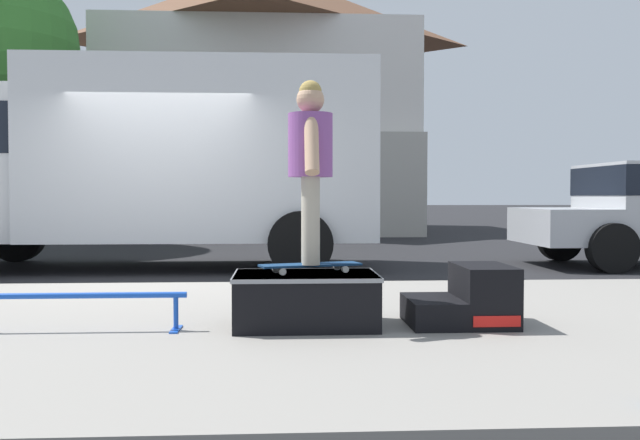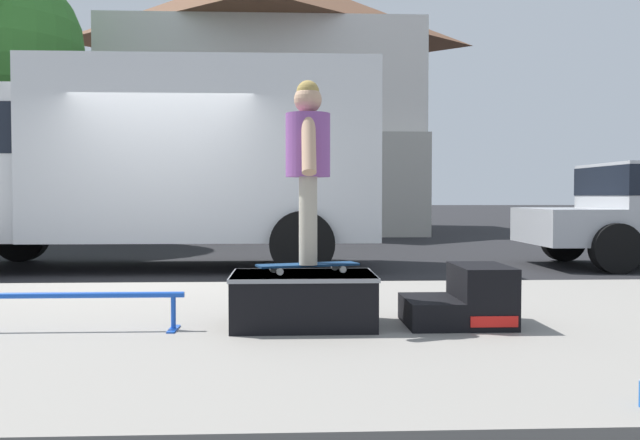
% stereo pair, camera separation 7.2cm
% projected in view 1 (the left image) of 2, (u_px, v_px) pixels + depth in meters
% --- Properties ---
extents(ground_plane, '(140.00, 140.00, 0.00)m').
position_uv_depth(ground_plane, '(145.00, 287.00, 8.23)').
color(ground_plane, black).
extents(sidewalk_slab, '(50.00, 5.00, 0.12)m').
position_uv_depth(sidewalk_slab, '(68.00, 332.00, 5.23)').
color(sidewalk_slab, gray).
rests_on(sidewalk_slab, ground).
extents(skate_box, '(1.08, 0.73, 0.40)m').
position_uv_depth(skate_box, '(306.00, 298.00, 5.15)').
color(skate_box, black).
rests_on(skate_box, sidewalk_slab).
extents(kicker_ramp, '(0.79, 0.66, 0.46)m').
position_uv_depth(kicker_ramp, '(468.00, 300.00, 5.22)').
color(kicker_ramp, black).
rests_on(kicker_ramp, sidewalk_slab).
extents(grind_rail, '(1.54, 0.28, 0.28)m').
position_uv_depth(grind_rail, '(80.00, 302.00, 4.96)').
color(grind_rail, blue).
rests_on(grind_rail, sidewalk_slab).
extents(skateboard, '(0.80, 0.41, 0.07)m').
position_uv_depth(skateboard, '(310.00, 265.00, 5.20)').
color(skateboard, navy).
rests_on(skateboard, skate_box).
extents(skater_kid, '(0.34, 0.72, 1.39)m').
position_uv_depth(skater_kid, '(310.00, 156.00, 5.17)').
color(skater_kid, '#B7AD99').
rests_on(skater_kid, skateboard).
extents(box_truck, '(6.91, 2.63, 3.05)m').
position_uv_depth(box_truck, '(142.00, 157.00, 10.34)').
color(box_truck, silver).
rests_on(box_truck, ground).
extents(house_behind, '(9.54, 8.22, 8.40)m').
position_uv_depth(house_behind, '(262.00, 98.00, 21.85)').
color(house_behind, silver).
rests_on(house_behind, ground).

